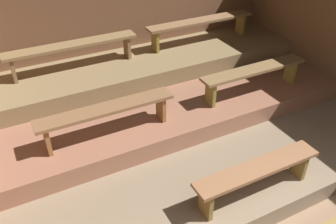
# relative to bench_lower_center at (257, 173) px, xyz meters

# --- Properties ---
(ground) EXTENTS (5.93, 5.50, 0.08)m
(ground) POSITION_rel_bench_lower_center_xyz_m (-0.04, 1.00, -0.62)
(ground) COLOR #89694F
(wall_back) EXTENTS (5.93, 0.06, 2.45)m
(wall_back) POSITION_rel_bench_lower_center_xyz_m (-0.04, 3.38, 0.65)
(wall_back) COLOR brown
(wall_back) RESTS_ON ground
(platform_lower) EXTENTS (5.13, 3.65, 0.26)m
(platform_lower) POSITION_rel_bench_lower_center_xyz_m (-0.04, 1.52, -0.45)
(platform_lower) COLOR #846F58
(platform_lower) RESTS_ON ground
(platform_middle) EXTENTS (5.13, 2.31, 0.26)m
(platform_middle) POSITION_rel_bench_lower_center_xyz_m (-0.04, 2.19, -0.19)
(platform_middle) COLOR #95624B
(platform_middle) RESTS_ON platform_lower
(platform_upper) EXTENTS (5.13, 1.14, 0.26)m
(platform_upper) POSITION_rel_bench_lower_center_xyz_m (-0.04, 2.78, 0.07)
(platform_upper) COLOR olive
(platform_upper) RESTS_ON platform_middle
(bench_lower_center) EXTENTS (1.53, 0.26, 0.40)m
(bench_lower_center) POSITION_rel_bench_lower_center_xyz_m (0.00, 0.00, 0.00)
(bench_lower_center) COLOR #8E5F3F
(bench_lower_center) RESTS_ON platform_lower
(bench_middle_left) EXTENTS (1.72, 0.26, 0.40)m
(bench_middle_left) POSITION_rel_bench_lower_center_xyz_m (-1.17, 1.47, 0.27)
(bench_middle_left) COLOR #87603E
(bench_middle_left) RESTS_ON platform_middle
(bench_middle_right) EXTENTS (1.72, 0.26, 0.40)m
(bench_middle_right) POSITION_rel_bench_lower_center_xyz_m (1.09, 1.47, 0.27)
(bench_middle_right) COLOR olive
(bench_middle_right) RESTS_ON platform_middle
(bench_upper_left) EXTENTS (1.98, 0.26, 0.40)m
(bench_upper_left) POSITION_rel_bench_lower_center_xyz_m (-1.16, 2.96, 0.53)
(bench_upper_left) COLOR olive
(bench_upper_left) RESTS_ON platform_upper
(bench_upper_right) EXTENTS (1.98, 0.26, 0.40)m
(bench_upper_right) POSITION_rel_bench_lower_center_xyz_m (1.08, 2.96, 0.53)
(bench_upper_right) COLOR olive
(bench_upper_right) RESTS_ON platform_upper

